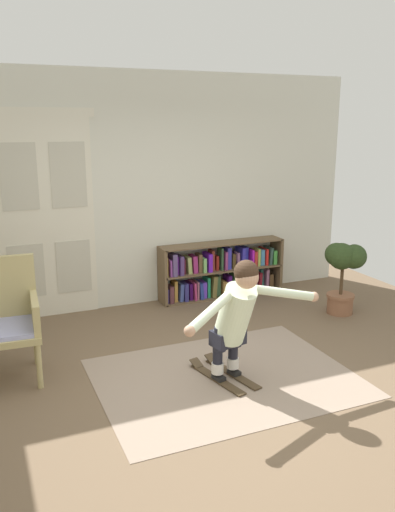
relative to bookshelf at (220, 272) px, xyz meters
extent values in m
plane|color=brown|center=(-1.10, -2.39, -0.34)|extent=(7.20, 7.20, 0.00)
cube|color=silver|center=(-1.10, 0.21, 1.11)|extent=(6.00, 0.10, 2.90)
cube|color=silver|center=(-2.46, 0.15, 0.84)|extent=(0.55, 0.04, 2.35)
cube|color=beige|center=(-2.46, 0.13, 1.35)|extent=(0.41, 0.01, 0.76)
cube|color=beige|center=(-2.46, 0.13, 0.25)|extent=(0.41, 0.01, 0.64)
cube|color=silver|center=(-1.91, 0.15, 0.84)|extent=(0.55, 0.04, 2.35)
cube|color=beige|center=(-1.91, 0.13, 1.35)|extent=(0.41, 0.01, 0.76)
cube|color=beige|center=(-1.91, 0.13, 0.25)|extent=(0.41, 0.01, 0.64)
cube|color=silver|center=(-2.18, 0.15, 2.06)|extent=(1.22, 0.04, 0.10)
cube|color=gray|center=(-0.97, -2.15, -0.33)|extent=(2.32, 1.77, 0.01)
cube|color=brown|center=(-0.82, 0.00, 0.03)|extent=(0.04, 0.30, 0.74)
cube|color=brown|center=(0.87, 0.00, 0.03)|extent=(0.04, 0.30, 0.74)
cube|color=brown|center=(0.03, 0.00, -0.33)|extent=(1.69, 0.30, 0.02)
cube|color=brown|center=(0.03, 0.00, 0.03)|extent=(1.69, 0.30, 0.02)
cube|color=brown|center=(0.03, 0.00, 0.39)|extent=(1.69, 0.30, 0.02)
cube|color=#2F2057|center=(-0.78, 0.01, -0.22)|extent=(0.04, 0.20, 0.19)
cube|color=brown|center=(-0.73, -0.02, -0.21)|extent=(0.06, 0.17, 0.22)
cube|color=#BC8A3B|center=(-0.65, 0.01, -0.18)|extent=(0.05, 0.15, 0.28)
cube|color=#405199|center=(-0.58, 0.01, -0.20)|extent=(0.06, 0.21, 0.23)
cube|color=navy|center=(-0.52, -0.01, -0.20)|extent=(0.05, 0.20, 0.24)
cube|color=#380D4E|center=(-0.45, 0.02, -0.20)|extent=(0.05, 0.21, 0.23)
cube|color=#B6376F|center=(-0.40, 0.00, -0.20)|extent=(0.04, 0.24, 0.24)
cube|color=#995A71|center=(-0.36, 0.00, -0.20)|extent=(0.03, 0.21, 0.24)
cube|color=navy|center=(-0.31, -0.01, -0.20)|extent=(0.06, 0.22, 0.23)
cube|color=#683BCD|center=(-0.25, 0.01, -0.21)|extent=(0.05, 0.18, 0.22)
cube|color=#20905D|center=(-0.20, 0.01, -0.18)|extent=(0.04, 0.19, 0.27)
cube|color=brown|center=(-0.12, -0.01, -0.17)|extent=(0.08, 0.22, 0.29)
cube|color=#325234|center=(-0.05, 0.00, -0.18)|extent=(0.05, 0.15, 0.27)
cube|color=olive|center=(0.03, 0.00, -0.22)|extent=(0.06, 0.20, 0.20)
cube|color=#41116B|center=(0.12, 0.01, -0.18)|extent=(0.05, 0.18, 0.26)
cube|color=#2B5426|center=(0.18, -0.02, -0.17)|extent=(0.05, 0.18, 0.29)
cube|color=#59AFA5|center=(0.24, -0.01, -0.20)|extent=(0.05, 0.21, 0.24)
cube|color=maroon|center=(0.28, 0.02, -0.21)|extent=(0.03, 0.23, 0.22)
cube|color=#6A8FA4|center=(0.33, -0.01, -0.17)|extent=(0.05, 0.18, 0.30)
cube|color=#4552D5|center=(0.40, 0.01, -0.21)|extent=(0.04, 0.22, 0.20)
cube|color=navy|center=(0.45, 0.00, -0.22)|extent=(0.04, 0.17, 0.20)
cube|color=#541B3A|center=(0.51, 0.00, -0.22)|extent=(0.06, 0.17, 0.20)
cube|color=maroon|center=(0.58, 0.00, -0.19)|extent=(0.06, 0.17, 0.26)
cube|color=#245A50|center=(0.63, 0.01, -0.17)|extent=(0.06, 0.14, 0.30)
cube|color=#8A5A7A|center=(0.69, 0.00, -0.17)|extent=(0.04, 0.17, 0.30)
cube|color=brown|center=(0.77, 0.01, -0.21)|extent=(0.06, 0.17, 0.21)
cube|color=gold|center=(-0.78, 0.02, 0.17)|extent=(0.03, 0.22, 0.25)
cube|color=#7B3A89|center=(-0.74, -0.02, 0.15)|extent=(0.03, 0.22, 0.22)
cube|color=#584679|center=(-0.69, -0.01, 0.19)|extent=(0.06, 0.23, 0.29)
cube|color=purple|center=(-0.63, 0.01, 0.16)|extent=(0.03, 0.14, 0.24)
cube|color=#4D3670|center=(-0.59, 0.00, 0.17)|extent=(0.05, 0.24, 0.25)
cube|color=#4D1520|center=(-0.54, 0.01, 0.14)|extent=(0.04, 0.14, 0.20)
cube|color=#9BA760|center=(-0.47, 0.01, 0.15)|extent=(0.07, 0.19, 0.22)
cube|color=#9B2A6E|center=(-0.39, 0.00, 0.16)|extent=(0.07, 0.18, 0.23)
cube|color=brown|center=(-0.32, -0.02, 0.17)|extent=(0.05, 0.15, 0.25)
cube|color=#7BBA6B|center=(-0.27, 0.00, 0.14)|extent=(0.04, 0.24, 0.19)
cube|color=#691DC5|center=(-0.19, -0.01, 0.16)|extent=(0.05, 0.23, 0.24)
cube|color=maroon|center=(-0.13, 0.00, 0.18)|extent=(0.04, 0.14, 0.27)
cube|color=maroon|center=(-0.07, 0.01, 0.14)|extent=(0.04, 0.16, 0.20)
cube|color=#2F5032|center=(-0.01, -0.02, 0.19)|extent=(0.03, 0.15, 0.30)
cube|color=#88346F|center=(0.04, 0.00, 0.17)|extent=(0.04, 0.23, 0.25)
cube|color=#3835A4|center=(0.10, 0.01, 0.19)|extent=(0.06, 0.19, 0.29)
cube|color=#4D3C20|center=(0.18, 0.01, 0.14)|extent=(0.05, 0.15, 0.20)
cube|color=#7A4F79|center=(0.23, -0.02, 0.15)|extent=(0.05, 0.16, 0.22)
cube|color=#302BA3|center=(0.30, 0.00, 0.18)|extent=(0.06, 0.23, 0.28)
cube|color=#272DA0|center=(0.37, 0.01, 0.18)|extent=(0.06, 0.14, 0.27)
cube|color=#BA1EB7|center=(0.44, -0.02, 0.16)|extent=(0.03, 0.20, 0.24)
cube|color=#B42F2A|center=(0.49, -0.01, 0.15)|extent=(0.04, 0.20, 0.21)
cube|color=#A9B954|center=(0.55, -0.01, 0.16)|extent=(0.04, 0.17, 0.24)
cube|color=#4588BA|center=(0.61, 0.00, 0.15)|extent=(0.06, 0.16, 0.22)
cube|color=red|center=(0.67, 0.02, 0.16)|extent=(0.03, 0.23, 0.22)
cube|color=#324F46|center=(0.73, 0.00, 0.16)|extent=(0.05, 0.22, 0.24)
cube|color=green|center=(0.79, 0.01, 0.14)|extent=(0.05, 0.23, 0.19)
cylinder|color=tan|center=(-2.56, -1.68, -0.13)|extent=(0.05, 0.05, 0.42)
cylinder|color=tan|center=(-2.53, -1.16, -0.13)|extent=(0.05, 0.05, 0.42)
cube|color=tan|center=(-2.80, -1.40, 0.11)|extent=(0.63, 0.63, 0.06)
cube|color=#A1A6D7|center=(-2.80, -1.40, 0.16)|extent=(0.57, 0.57, 0.04)
cube|color=tan|center=(-2.78, -1.13, 0.46)|extent=(0.60, 0.10, 0.60)
cube|color=tan|center=(-2.53, -1.42, 0.28)|extent=(0.09, 0.56, 0.28)
cylinder|color=brown|center=(1.08, -1.17, -0.22)|extent=(0.31, 0.31, 0.24)
cylinder|color=brown|center=(1.08, -1.17, -0.11)|extent=(0.34, 0.34, 0.04)
cylinder|color=#4C3823|center=(1.08, -1.17, 0.09)|extent=(0.04, 0.04, 0.36)
sphere|color=#2A3D1B|center=(0.98, -1.17, 0.42)|extent=(0.28, 0.28, 0.28)
sphere|color=#2A3D1B|center=(1.02, -1.21, 0.40)|extent=(0.32, 0.32, 0.32)
sphere|color=#2A3D1B|center=(1.20, -1.22, 0.38)|extent=(0.30, 0.30, 0.30)
sphere|color=#2A3D1B|center=(1.15, -1.27, 0.39)|extent=(0.27, 0.27, 0.27)
cube|color=#483824|center=(-1.06, -2.17, -0.32)|extent=(0.25, 0.72, 0.01)
cube|color=#483824|center=(-1.13, -1.85, -0.29)|extent=(0.11, 0.13, 0.06)
cube|color=black|center=(-1.05, -2.19, -0.30)|extent=(0.11, 0.13, 0.04)
cube|color=#483824|center=(-0.88, -2.13, -0.32)|extent=(0.25, 0.72, 0.01)
cube|color=#483824|center=(-0.95, -1.81, -0.29)|extent=(0.11, 0.13, 0.06)
cube|color=black|center=(-0.88, -2.15, -0.30)|extent=(0.11, 0.13, 0.04)
cylinder|color=white|center=(-1.06, -2.17, -0.21)|extent=(0.13, 0.13, 0.10)
cylinder|color=black|center=(-1.06, -2.17, -0.01)|extent=(0.11, 0.11, 0.30)
cylinder|color=black|center=(-1.05, -2.20, 0.08)|extent=(0.13, 0.13, 0.22)
cylinder|color=white|center=(-0.88, -2.13, -0.21)|extent=(0.13, 0.13, 0.10)
cylinder|color=black|center=(-0.88, -2.13, -0.01)|extent=(0.11, 0.11, 0.30)
cylinder|color=black|center=(-0.87, -2.16, 0.08)|extent=(0.13, 0.13, 0.22)
cube|color=black|center=(-0.96, -2.18, 0.08)|extent=(0.33, 0.24, 0.14)
cylinder|color=silver|center=(-0.94, -2.27, 0.32)|extent=(0.37, 0.49, 0.58)
sphere|color=tan|center=(-0.91, -2.41, 0.70)|extent=(0.24, 0.24, 0.20)
sphere|color=#382619|center=(-0.91, -2.40, 0.74)|extent=(0.25, 0.25, 0.21)
cylinder|color=silver|center=(-1.31, -2.54, 0.49)|extent=(0.53, 0.39, 0.20)
sphere|color=tan|center=(-1.54, -2.70, 0.43)|extent=(0.11, 0.11, 0.09)
cylinder|color=silver|center=(-0.49, -2.36, 0.49)|extent=(0.59, 0.16, 0.20)
sphere|color=tan|center=(-0.21, -2.40, 0.43)|extent=(0.11, 0.11, 0.09)
camera|label=1|loc=(-2.93, -6.11, 1.95)|focal=36.86mm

